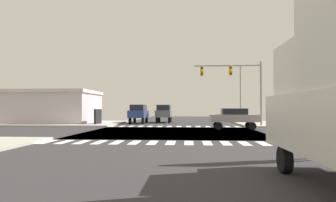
{
  "coord_description": "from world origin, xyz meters",
  "views": [
    {
      "loc": [
        1.21,
        -23.63,
        1.9
      ],
      "look_at": [
        -0.6,
        3.11,
        2.55
      ],
      "focal_mm": 31.74,
      "sensor_mm": 36.0,
      "label": 1
    }
  ],
  "objects_px": {
    "street_lamp": "(238,88)",
    "bank_building": "(31,107)",
    "suv_queued_2": "(164,112)",
    "suv_middle_3": "(139,112)",
    "sedan_leading_3": "(234,117)",
    "traffic_signal_mast": "(235,78)"
  },
  "relations": [
    {
      "from": "traffic_signal_mast",
      "to": "bank_building",
      "type": "distance_m",
      "value": 25.13
    },
    {
      "from": "street_lamp",
      "to": "sedan_leading_3",
      "type": "xyz_separation_m",
      "value": [
        -2.29,
        -11.23,
        -3.37
      ]
    },
    {
      "from": "bank_building",
      "to": "suv_middle_3",
      "type": "relative_size",
      "value": 3.85
    },
    {
      "from": "sedan_leading_3",
      "to": "suv_middle_3",
      "type": "bearing_deg",
      "value": -133.5
    },
    {
      "from": "street_lamp",
      "to": "traffic_signal_mast",
      "type": "bearing_deg",
      "value": -102.36
    },
    {
      "from": "bank_building",
      "to": "sedan_leading_3",
      "type": "bearing_deg",
      "value": -20.05
    },
    {
      "from": "traffic_signal_mast",
      "to": "sedan_leading_3",
      "type": "relative_size",
      "value": 1.64
    },
    {
      "from": "suv_middle_3",
      "to": "sedan_leading_3",
      "type": "bearing_deg",
      "value": 136.5
    },
    {
      "from": "suv_queued_2",
      "to": "bank_building",
      "type": "bearing_deg",
      "value": 12.26
    },
    {
      "from": "street_lamp",
      "to": "bank_building",
      "type": "xyz_separation_m",
      "value": [
        -26.09,
        -2.54,
        -2.44
      ]
    },
    {
      "from": "bank_building",
      "to": "sedan_leading_3",
      "type": "height_order",
      "value": "bank_building"
    },
    {
      "from": "street_lamp",
      "to": "bank_building",
      "type": "relative_size",
      "value": 0.42
    },
    {
      "from": "traffic_signal_mast",
      "to": "street_lamp",
      "type": "distance_m",
      "value": 7.27
    },
    {
      "from": "sedan_leading_3",
      "to": "suv_middle_3",
      "type": "xyz_separation_m",
      "value": [
        -10.35,
        9.82,
        0.28
      ]
    },
    {
      "from": "bank_building",
      "to": "traffic_signal_mast",
      "type": "bearing_deg",
      "value": -10.49
    },
    {
      "from": "street_lamp",
      "to": "bank_building",
      "type": "distance_m",
      "value": 26.33
    },
    {
      "from": "street_lamp",
      "to": "suv_middle_3",
      "type": "relative_size",
      "value": 1.62
    },
    {
      "from": "street_lamp",
      "to": "bank_building",
      "type": "bearing_deg",
      "value": -174.44
    },
    {
      "from": "street_lamp",
      "to": "suv_queued_2",
      "type": "height_order",
      "value": "street_lamp"
    },
    {
      "from": "traffic_signal_mast",
      "to": "suv_middle_3",
      "type": "distance_m",
      "value": 12.97
    },
    {
      "from": "bank_building",
      "to": "suv_queued_2",
      "type": "distance_m",
      "value": 16.85
    },
    {
      "from": "street_lamp",
      "to": "sedan_leading_3",
      "type": "height_order",
      "value": "street_lamp"
    }
  ]
}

